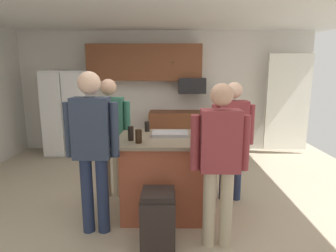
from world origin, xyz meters
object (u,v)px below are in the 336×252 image
Objects in this scene: person_elder_center at (220,156)px; serving_tray at (170,134)px; glass_short_whisky at (139,136)px; glass_stout_tall at (131,133)px; person_guest_right at (232,134)px; person_host_foreground at (110,130)px; trash_bin at (158,220)px; person_guest_left at (92,142)px; tumbler_amber at (147,126)px; microwave_over_range at (192,86)px; refrigerator at (69,113)px; kitchen_island at (168,174)px.

person_elder_center reaches higher than serving_tray.
glass_stout_tall reaches higher than glass_short_whisky.
person_host_foreground reaches higher than person_guest_right.
trash_bin is (-0.94, -1.11, -0.63)m from person_guest_right.
person_host_foreground is at bearing 121.32° from glass_stout_tall.
tumbler_amber is (0.51, 0.79, 0.01)m from person_guest_left.
microwave_over_range is 0.34× the size of person_host_foreground.
person_host_foreground is 1.00× the size of person_elder_center.
serving_tray is (0.45, 0.26, -0.06)m from glass_stout_tall.
refrigerator is 3.14× the size of microwave_over_range.
person_guest_right is 0.98× the size of person_elder_center.
person_host_foreground is 2.72× the size of trash_bin.
person_host_foreground reaches higher than kitchen_island.
microwave_over_range is 0.32× the size of person_guest_left.
refrigerator is 3.70m from person_guest_right.
trash_bin is (-0.56, -3.42, -1.15)m from microwave_over_range.
serving_tray is at bearing -5.12° from person_guest_right.
refrigerator is 10.56× the size of glass_stout_tall.
person_elder_center reaches higher than tumbler_amber.
kitchen_island reaches higher than trash_bin.
person_host_foreground is at bearing -119.88° from microwave_over_range.
tumbler_amber is 0.38m from serving_tray.
person_host_foreground is 0.73m from glass_stout_tall.
glass_stout_tall is 1.01m from trash_bin.
tumbler_amber is at bearing 130.52° from kitchen_island.
tumbler_amber is 0.30× the size of serving_tray.
kitchen_island is 0.73× the size of person_host_foreground.
person_guest_left is 13.20× the size of tumbler_amber.
person_guest_right is at bearing 17.48° from serving_tray.
serving_tray is (0.83, -0.36, 0.04)m from person_host_foreground.
refrigerator is 1.00× the size of person_guest_left.
serving_tray reaches higher than trash_bin.
person_guest_left is 1.32m from person_elder_center.
person_guest_right reaches higher than trash_bin.
glass_short_whisky is (0.48, -0.74, 0.09)m from person_host_foreground.
refrigerator is 3.30m from person_guest_left.
serving_tray is at bearing 74.67° from kitchen_island.
glass_stout_tall is 0.38× the size of serving_tray.
tumbler_amber is at bearing 100.19° from trash_bin.
trash_bin is (0.19, -1.08, -0.74)m from tumbler_amber.
serving_tray is (-0.83, -0.26, 0.06)m from person_guest_right.
person_guest_left is 10.58× the size of glass_stout_tall.
person_elder_center is 0.89m from trash_bin.
person_guest_right is 1.14m from tumbler_amber.
glass_short_whisky reaches higher than kitchen_island.
serving_tray is at bearing 3.99° from person_guest_left.
glass_short_whisky is (0.47, 0.18, 0.02)m from person_guest_left.
glass_short_whisky reaches higher than tumbler_amber.
refrigerator reaches higher than glass_short_whisky.
glass_short_whisky is (-0.83, 0.41, 0.09)m from person_elder_center.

